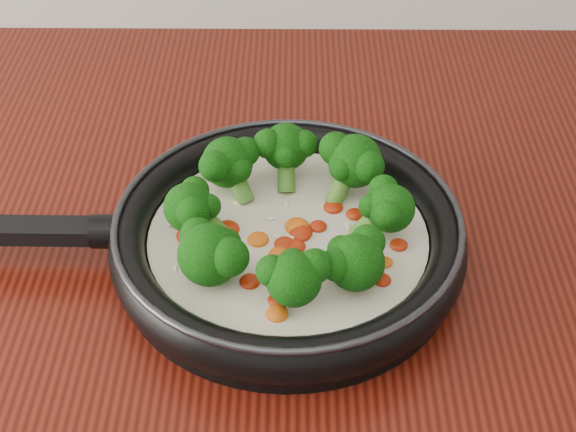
{
  "coord_description": "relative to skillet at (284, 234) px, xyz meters",
  "views": [
    {
      "loc": [
        0.11,
        0.57,
        1.39
      ],
      "look_at": [
        0.1,
        1.08,
        0.95
      ],
      "focal_mm": 52.26,
      "sensor_mm": 36.0,
      "label": 1
    }
  ],
  "objects": [
    {
      "name": "skillet",
      "position": [
        0.0,
        0.0,
        0.0
      ],
      "size": [
        0.46,
        0.29,
        0.08
      ],
      "color": "black",
      "rests_on": "counter"
    }
  ]
}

